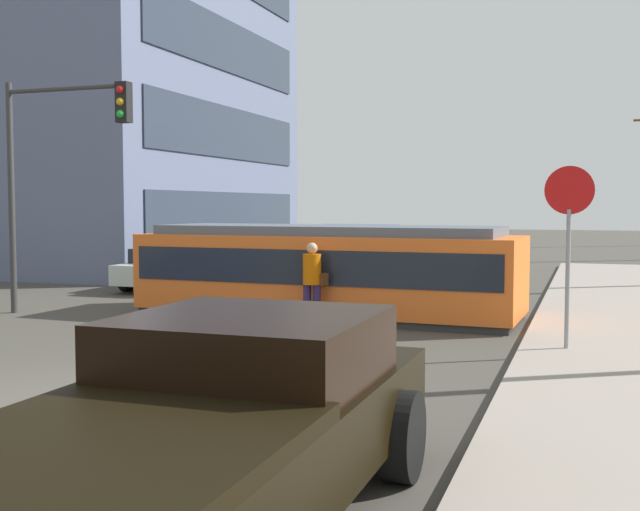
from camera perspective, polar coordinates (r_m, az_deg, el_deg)
ground_plane at (r=19.04m, az=-0.22°, el=-3.55°), size 120.00×120.00×0.00m
sidewalk_curb_right at (r=14.03m, az=21.21°, el=-6.14°), size 3.20×36.00×0.14m
lane_stripe_1 at (r=11.89m, az=-13.19°, el=-8.07°), size 0.16×2.40×0.01m
lane_stripe_2 at (r=15.36m, az=-5.17°, el=-5.31°), size 0.16×2.40×0.01m
lane_stripe_3 at (r=22.95m, az=3.19°, el=-2.30°), size 0.16×2.40×0.01m
lane_stripe_4 at (r=28.74m, az=6.47°, el=-1.10°), size 0.16×2.40×0.01m
corner_building at (r=35.00m, az=-19.14°, el=15.38°), size 16.28×14.35×19.20m
streetcar_tram at (r=16.88m, az=0.54°, el=-1.03°), size 8.31×2.86×1.96m
city_bus at (r=23.00m, az=1.19°, el=0.25°), size 2.59×5.25×1.78m
pedestrian_crossing at (r=15.35m, az=-0.56°, el=-1.77°), size 0.48×0.36×1.67m
pickup_truck_parked at (r=5.92m, az=-7.12°, el=-12.14°), size 2.30×5.01×1.55m
parked_sedan_mid at (r=22.93m, az=-10.29°, el=-0.81°), size 2.07×4.30×1.19m
parked_sedan_far at (r=29.10m, az=-3.27°, el=0.20°), size 2.10×4.12×1.19m
stop_sign at (r=12.90m, az=17.67°, el=2.58°), size 0.76×0.07×2.88m
traffic_light_mast at (r=17.91m, az=-18.63°, el=7.27°), size 3.13×0.33×5.08m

